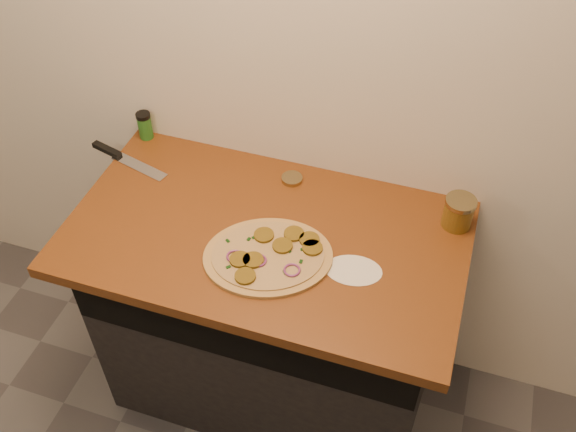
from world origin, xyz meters
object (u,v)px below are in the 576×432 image
(chefs_knife, at_px, (122,157))
(salsa_jar, at_px, (458,212))
(spice_shaker, at_px, (145,125))
(pizza, at_px, (269,256))

(chefs_knife, relative_size, salsa_jar, 3.07)
(chefs_knife, height_order, salsa_jar, salsa_jar)
(chefs_knife, xyz_separation_m, spice_shaker, (0.03, 0.13, 0.04))
(pizza, xyz_separation_m, spice_shaker, (-0.59, 0.40, 0.04))
(pizza, relative_size, chefs_knife, 1.53)
(chefs_knife, bearing_deg, pizza, -23.08)
(pizza, xyz_separation_m, chefs_knife, (-0.62, 0.26, -0.00))
(chefs_knife, distance_m, salsa_jar, 1.11)
(chefs_knife, bearing_deg, spice_shaker, 79.34)
(spice_shaker, bearing_deg, salsa_jar, -4.85)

